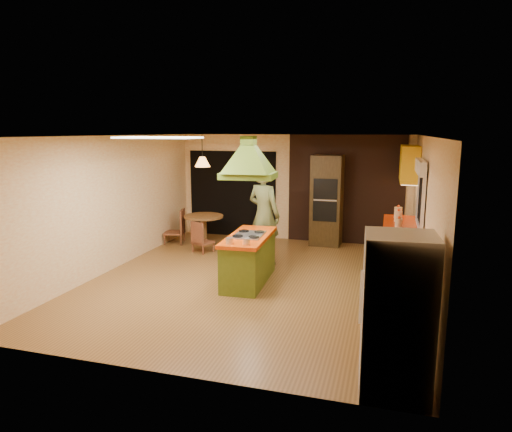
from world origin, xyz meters
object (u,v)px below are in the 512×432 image
(man, at_px, (264,215))
(canister_large, at_px, (398,213))
(dining_table, at_px, (204,224))
(kitchen_island, at_px, (249,258))
(wall_oven, at_px, (327,201))
(refrigerator, at_px, (397,315))

(man, xyz_separation_m, canister_large, (2.50, 0.66, 0.06))
(dining_table, relative_size, canister_large, 4.17)
(kitchen_island, bearing_deg, canister_large, 33.98)
(wall_oven, bearing_deg, kitchen_island, -104.57)
(man, relative_size, canister_large, 9.01)
(kitchen_island, height_order, refrigerator, refrigerator)
(dining_table, bearing_deg, refrigerator, -50.63)
(wall_oven, xyz_separation_m, canister_large, (1.53, -1.19, 0.00))
(man, bearing_deg, kitchen_island, 114.96)
(dining_table, height_order, canister_large, canister_large)
(refrigerator, height_order, wall_oven, wall_oven)
(refrigerator, distance_m, canister_large, 4.67)
(wall_oven, height_order, canister_large, wall_oven)
(kitchen_island, distance_m, canister_large, 3.12)
(wall_oven, bearing_deg, dining_table, -161.60)
(refrigerator, bearing_deg, canister_large, 85.42)
(refrigerator, height_order, canister_large, refrigerator)
(man, distance_m, canister_large, 2.59)
(kitchen_island, distance_m, dining_table, 2.87)
(kitchen_island, xyz_separation_m, refrigerator, (2.39, -2.84, 0.39))
(kitchen_island, xyz_separation_m, man, (-0.05, 1.17, 0.55))
(man, xyz_separation_m, refrigerator, (2.44, -4.01, -0.16))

